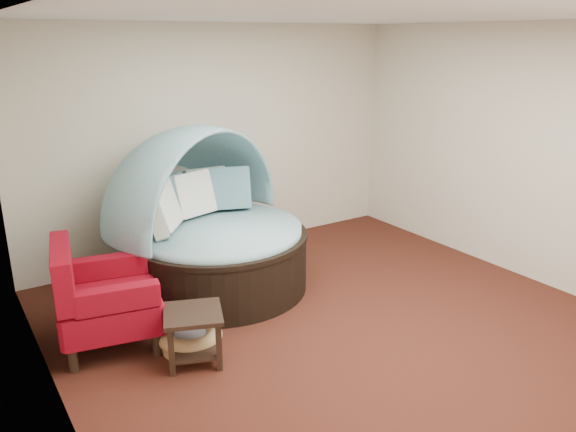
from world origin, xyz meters
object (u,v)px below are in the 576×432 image
red_armchair (101,298)px  side_table (194,329)px  pet_basket (190,338)px  canopy_daybed (208,214)px

red_armchair → side_table: (0.57, -0.67, -0.16)m
pet_basket → red_armchair: size_ratio=0.67×
canopy_daybed → side_table: 1.63m
pet_basket → red_armchair: (-0.62, 0.47, 0.36)m
red_armchair → side_table: bearing=-38.3°
pet_basket → red_armchair: bearing=142.5°
red_armchair → side_table: red_armchair is taller
canopy_daybed → side_table: bearing=-145.2°
canopy_daybed → pet_basket: canopy_daybed is taller
pet_basket → side_table: (-0.04, -0.20, 0.19)m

